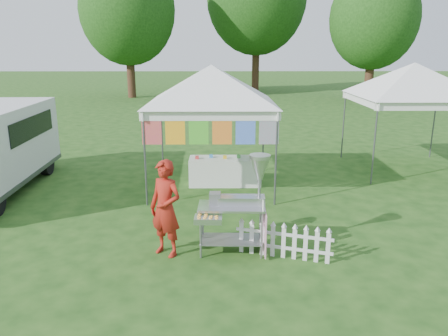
{
  "coord_description": "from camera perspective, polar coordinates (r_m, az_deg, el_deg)",
  "views": [
    {
      "loc": [
        0.21,
        -7.09,
        3.38
      ],
      "look_at": [
        0.28,
        1.18,
        1.1
      ],
      "focal_mm": 35.0,
      "sensor_mm": 36.0,
      "label": 1
    }
  ],
  "objects": [
    {
      "name": "canopy_right",
      "position": [
        13.2,
        23.71,
        12.48
      ],
      "size": [
        4.24,
        4.24,
        3.45
      ],
      "color": "#59595E",
      "rests_on": "ground"
    },
    {
      "name": "picket_fence",
      "position": [
        7.38,
        7.78,
        -9.53
      ],
      "size": [
        1.55,
        0.51,
        0.56
      ],
      "rotation": [
        0.0,
        0.0,
        -0.31
      ],
      "color": "silver",
      "rests_on": "ground"
    },
    {
      "name": "tree_left",
      "position": [
        31.79,
        -12.5,
        19.51
      ],
      "size": [
        6.4,
        6.4,
        9.53
      ],
      "color": "#3A2115",
      "rests_on": "ground"
    },
    {
      "name": "tree_right",
      "position": [
        30.74,
        19.02,
        17.99
      ],
      "size": [
        5.6,
        5.6,
        8.42
      ],
      "color": "#3A2115",
      "rests_on": "ground"
    },
    {
      "name": "ground",
      "position": [
        7.85,
        -2.02,
        -10.08
      ],
      "size": [
        120.0,
        120.0,
        0.0
      ],
      "primitive_type": "plane",
      "color": "#1A4212",
      "rests_on": "ground"
    },
    {
      "name": "canopy_main",
      "position": [
        10.59,
        -1.69,
        13.29
      ],
      "size": [
        4.24,
        4.24,
        3.45
      ],
      "color": "#59595E",
      "rests_on": "ground"
    },
    {
      "name": "vendor",
      "position": [
        7.3,
        -7.63,
        -5.26
      ],
      "size": [
        0.72,
        0.65,
        1.64
      ],
      "primitive_type": "imported",
      "rotation": [
        0.0,
        0.0,
        -0.57
      ],
      "color": "maroon",
      "rests_on": "ground"
    },
    {
      "name": "display_table",
      "position": [
        11.13,
        0.11,
        -0.41
      ],
      "size": [
        1.8,
        0.7,
        0.69
      ],
      "primitive_type": "cube",
      "color": "white",
      "rests_on": "ground"
    },
    {
      "name": "donut_cart",
      "position": [
        7.23,
        2.41,
        -3.77
      ],
      "size": [
        1.25,
        0.81,
        1.71
      ],
      "rotation": [
        0.0,
        0.0,
        -0.03
      ],
      "color": "gray",
      "rests_on": "ground"
    }
  ]
}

